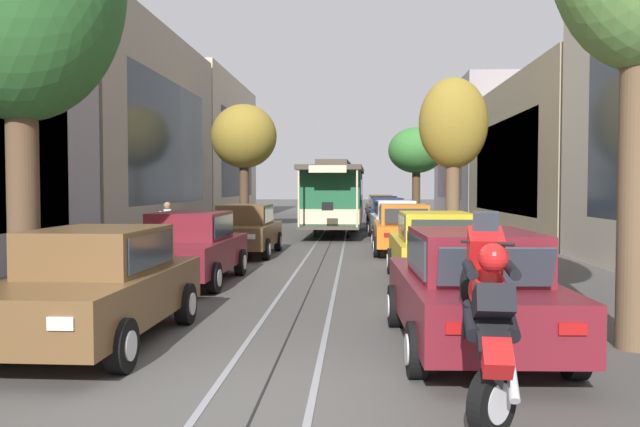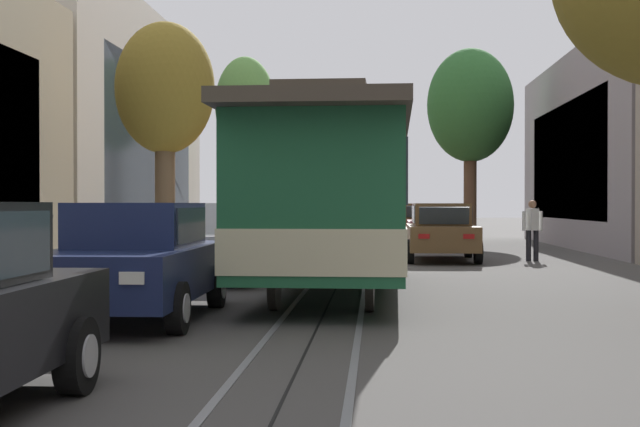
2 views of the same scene
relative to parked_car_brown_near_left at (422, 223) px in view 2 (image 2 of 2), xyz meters
The scene contains 16 objects.
ground_plane 17.87m from the parked_car_brown_near_left, 81.65° to the left, with size 160.00×160.00×0.00m, color #4C4947.
trolley_track_rails 20.82m from the parked_car_brown_near_left, 82.84° to the left, with size 1.14×57.76×0.01m.
parked_car_brown_near_left is the anchor object (origin of this frame).
parked_car_maroon_second_left 5.54m from the parked_car_brown_near_left, 91.46° to the left, with size 2.06×4.39×1.58m.
parked_car_brown_mid_left 11.46m from the parked_car_brown_near_left, 89.65° to the left, with size 2.03×4.37×1.58m.
parked_car_maroon_near_right 5.09m from the parked_car_brown_near_left, ahead, with size 2.09×4.40×1.58m.
parked_car_yellow_second_right 7.95m from the parked_car_brown_near_left, 47.95° to the left, with size 2.02×4.37×1.58m.
parked_car_orange_mid_right 13.26m from the parked_car_brown_near_left, 67.45° to the left, with size 2.02×4.37×1.58m.
parked_car_white_fourth_right 18.57m from the parked_car_brown_near_left, 73.95° to the left, with size 2.13×4.42×1.58m.
parked_car_navy_fifth_right 24.31m from the parked_car_brown_near_left, 77.86° to the left, with size 2.03×4.38×1.58m.
street_tree_kerb_left_near 5.11m from the parked_car_brown_near_left, 140.22° to the left, with size 3.35×3.07×7.63m.
street_tree_kerb_right_near 8.65m from the parked_car_brown_near_left, ahead, with size 2.47×2.24×7.65m.
street_tree_kerb_right_second 16.55m from the parked_car_brown_near_left, 64.38° to the left, with size 2.44×2.00×6.01m.
cable_car_trolley 20.84m from the parked_car_brown_near_left, 82.85° to the left, with size 2.77×9.17×3.28m.
motorcycle_with_rider 5.50m from the parked_car_brown_near_left, 29.74° to the right, with size 0.58×1.78×1.92m.
pedestrian_on_left_pavement 11.75m from the parked_car_brown_near_left, 101.84° to the left, with size 0.55×0.41×1.67m.
Camera 2 is at (-0.74, 37.45, 1.57)m, focal length 48.11 mm.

